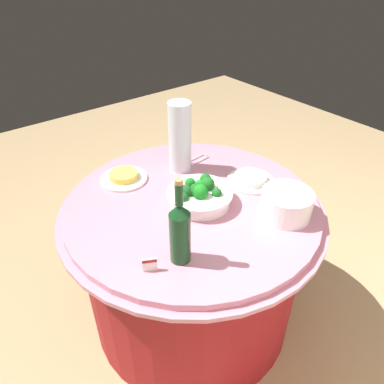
{
  "coord_description": "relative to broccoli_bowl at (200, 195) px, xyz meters",
  "views": [
    {
      "loc": [
        0.79,
        1.0,
        1.68
      ],
      "look_at": [
        0.0,
        0.0,
        0.79
      ],
      "focal_mm": 33.96,
      "sensor_mm": 36.0,
      "label": 1
    }
  ],
  "objects": [
    {
      "name": "ground_plane",
      "position": [
        0.02,
        -0.03,
        -0.78
      ],
      "size": [
        6.0,
        6.0,
        0.0
      ],
      "primitive_type": "plane",
      "color": "tan"
    },
    {
      "name": "buffet_table",
      "position": [
        0.02,
        -0.03,
        -0.41
      ],
      "size": [
        1.16,
        1.16,
        0.74
      ],
      "color": "maroon",
      "rests_on": "ground_plane"
    },
    {
      "name": "broccoli_bowl",
      "position": [
        0.0,
        0.0,
        0.0
      ],
      "size": [
        0.28,
        0.28,
        0.11
      ],
      "color": "white",
      "rests_on": "buffet_table"
    },
    {
      "name": "plate_stack",
      "position": [
        -0.22,
        0.28,
        0.01
      ],
      "size": [
        0.21,
        0.21,
        0.11
      ],
      "color": "white",
      "rests_on": "buffet_table"
    },
    {
      "name": "wine_bottle",
      "position": [
        0.26,
        0.22,
        0.09
      ],
      "size": [
        0.07,
        0.07,
        0.34
      ],
      "color": "#133D1C",
      "rests_on": "buffet_table"
    },
    {
      "name": "decorative_fruit_vase",
      "position": [
        -0.11,
        -0.29,
        0.11
      ],
      "size": [
        0.11,
        0.11,
        0.34
      ],
      "color": "silver",
      "rests_on": "buffet_table"
    },
    {
      "name": "serving_tongs",
      "position": [
        -0.22,
        -0.29,
        -0.04
      ],
      "size": [
        0.17,
        0.06,
        0.01
      ],
      "color": "silver",
      "rests_on": "buffet_table"
    },
    {
      "name": "food_plate_fried_egg",
      "position": [
        0.16,
        -0.37,
        -0.03
      ],
      "size": [
        0.22,
        0.22,
        0.04
      ],
      "color": "white",
      "rests_on": "buffet_table"
    },
    {
      "name": "food_plate_rice",
      "position": [
        -0.29,
        0.02,
        -0.03
      ],
      "size": [
        0.22,
        0.22,
        0.04
      ],
      "color": "white",
      "rests_on": "buffet_table"
    },
    {
      "name": "label_placard_front",
      "position": [
        0.38,
        0.2,
        -0.01
      ],
      "size": [
        0.05,
        0.03,
        0.05
      ],
      "color": "white",
      "rests_on": "buffet_table"
    }
  ]
}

